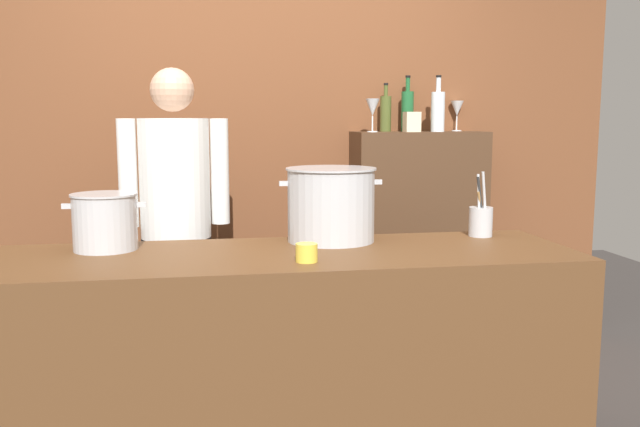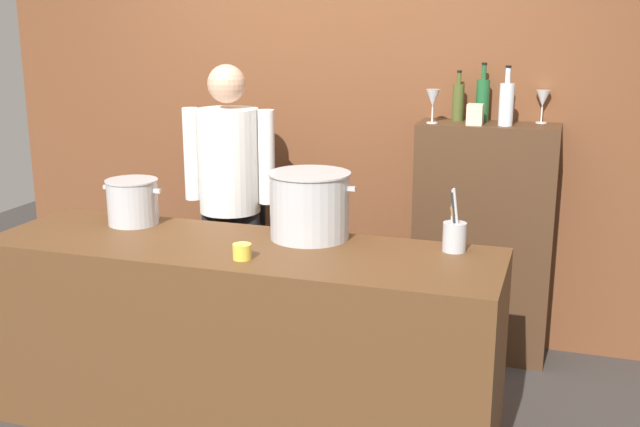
% 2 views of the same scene
% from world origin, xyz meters
% --- Properties ---
extents(brick_back_panel, '(4.40, 0.10, 3.00)m').
position_xyz_m(brick_back_panel, '(0.00, 1.40, 1.50)').
color(brick_back_panel, brown).
rests_on(brick_back_panel, ground_plane).
extents(prep_counter, '(2.37, 0.70, 0.90)m').
position_xyz_m(prep_counter, '(0.00, 0.00, 0.45)').
color(prep_counter, brown).
rests_on(prep_counter, ground_plane).
extents(bar_cabinet, '(0.76, 0.32, 1.34)m').
position_xyz_m(bar_cabinet, '(0.96, 1.19, 0.67)').
color(bar_cabinet, '#472D1C').
rests_on(bar_cabinet, ground_plane).
extents(chef, '(0.53, 0.37, 1.66)m').
position_xyz_m(chef, '(-0.41, 0.79, 0.96)').
color(chef, black).
rests_on(chef, ground_plane).
extents(stockpot_large, '(0.44, 0.38, 0.31)m').
position_xyz_m(stockpot_large, '(0.26, 0.22, 1.06)').
color(stockpot_large, '#B7BABF').
rests_on(stockpot_large, prep_counter).
extents(stockpot_small, '(0.32, 0.26, 0.23)m').
position_xyz_m(stockpot_small, '(-0.66, 0.18, 1.01)').
color(stockpot_small, '#B7BABF').
rests_on(stockpot_small, prep_counter).
extents(utensil_crock, '(0.10, 0.10, 0.29)m').
position_xyz_m(utensil_crock, '(0.94, 0.22, 0.97)').
color(utensil_crock, '#B7BABF').
rests_on(utensil_crock, prep_counter).
extents(butter_jar, '(0.08, 0.08, 0.07)m').
position_xyz_m(butter_jar, '(0.09, -0.18, 0.93)').
color(butter_jar, yellow).
rests_on(butter_jar, prep_counter).
extents(wine_bottle_clear, '(0.08, 0.08, 0.32)m').
position_xyz_m(wine_bottle_clear, '(1.05, 1.13, 1.46)').
color(wine_bottle_clear, silver).
rests_on(wine_bottle_clear, bar_cabinet).
extents(wine_bottle_olive, '(0.06, 0.06, 0.28)m').
position_xyz_m(wine_bottle_olive, '(0.78, 1.26, 1.45)').
color(wine_bottle_olive, '#475123').
rests_on(wine_bottle_olive, bar_cabinet).
extents(wine_bottle_green, '(0.07, 0.07, 0.32)m').
position_xyz_m(wine_bottle_green, '(0.91, 1.27, 1.47)').
color(wine_bottle_green, '#1E592D').
rests_on(wine_bottle_green, bar_cabinet).
extents(wine_glass_short, '(0.08, 0.08, 0.18)m').
position_xyz_m(wine_glass_short, '(1.23, 1.30, 1.47)').
color(wine_glass_short, silver).
rests_on(wine_glass_short, bar_cabinet).
extents(wine_glass_wide, '(0.08, 0.08, 0.18)m').
position_xyz_m(wine_glass_wide, '(0.67, 1.11, 1.47)').
color(wine_glass_wide, silver).
rests_on(wine_glass_wide, bar_cabinet).
extents(spice_tin_cream, '(0.08, 0.08, 0.11)m').
position_xyz_m(spice_tin_cream, '(0.90, 1.12, 1.40)').
color(spice_tin_cream, beige).
rests_on(spice_tin_cream, bar_cabinet).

